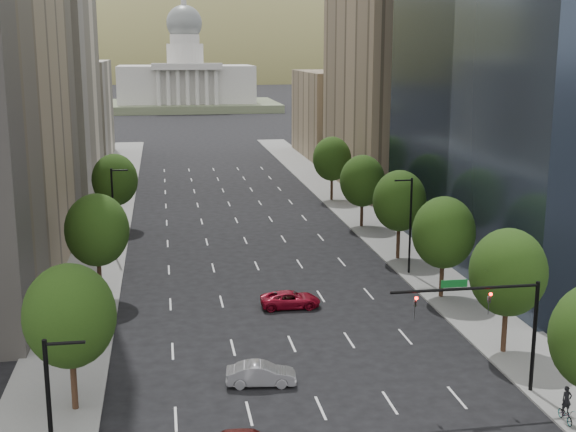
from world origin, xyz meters
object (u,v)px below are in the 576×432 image
traffic_signal (497,314)px  cyclist (566,410)px  car_silver (261,374)px  capitol (186,84)px  car_red_far (290,299)px

traffic_signal → cyclist: 6.46m
car_silver → cyclist: cyclist is taller
capitol → traffic_signal: bearing=-87.3°
capitol → cyclist: 224.33m
traffic_signal → car_silver: bearing=164.8°
car_silver → car_red_far: size_ratio=0.90×
car_red_far → cyclist: (11.80, -21.77, 0.18)m
capitol → car_silver: (-3.00, -216.03, -7.86)m
car_silver → traffic_signal: bearing=-98.6°
car_silver → car_red_far: (4.20, 13.98, -0.04)m
car_silver → cyclist: bearing=-109.3°
capitol → car_red_far: capitol is taller
car_silver → capitol: bearing=5.8°
car_silver → car_red_far: car_silver is taller
traffic_signal → cyclist: size_ratio=4.36×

